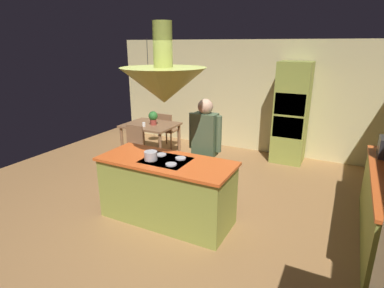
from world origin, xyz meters
name	(u,v)px	position (x,y,z in m)	size (l,w,h in m)	color
ground	(174,212)	(0.00, 0.00, 0.00)	(8.16, 8.16, 0.00)	#9E7042
wall_back	(247,96)	(0.00, 3.45, 1.27)	(6.80, 0.10, 2.55)	beige
kitchen_island	(167,190)	(0.00, -0.20, 0.47)	(1.93, 0.81, 0.95)	#939E42
oven_tower	(291,113)	(1.10, 3.04, 1.06)	(0.66, 0.62, 2.12)	#939E42
dining_table	(151,128)	(-1.70, 1.90, 0.66)	(1.12, 0.92, 0.76)	brown
person_at_island	(205,146)	(0.28, 0.48, 0.98)	(0.53, 0.23, 1.70)	tan
range_hood	(164,83)	(0.00, -0.20, 1.98)	(1.10, 1.10, 1.00)	#939E42
pendant_light_over_table	(148,73)	(-1.70, 1.90, 1.86)	(0.32, 0.32, 0.82)	beige
chair_facing_island	(132,144)	(-1.70, 1.22, 0.50)	(0.40, 0.40, 0.87)	brown
chair_by_back_wall	(167,128)	(-1.70, 2.58, 0.50)	(0.40, 0.40, 0.87)	brown
potted_plant_on_table	(153,117)	(-1.61, 1.89, 0.93)	(0.20, 0.20, 0.30)	#99382D
cup_on_table	(144,124)	(-1.71, 1.67, 0.81)	(0.07, 0.07, 0.09)	white
cooking_pot_on_cooktop	(151,156)	(-0.16, -0.33, 1.01)	(0.18, 0.18, 0.12)	#B2B2B7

